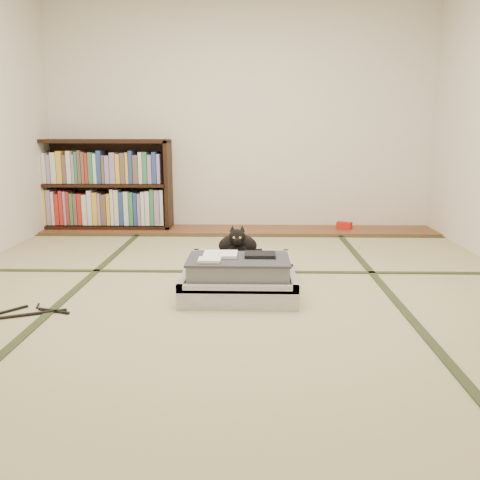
{
  "coord_description": "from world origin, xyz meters",
  "views": [
    {
      "loc": [
        0.13,
        -3.15,
        0.99
      ],
      "look_at": [
        0.05,
        0.35,
        0.25
      ],
      "focal_mm": 38.0,
      "sensor_mm": 36.0,
      "label": 1
    }
  ],
  "objects": [
    {
      "name": "room_shell",
      "position": [
        0.0,
        0.0,
        1.46
      ],
      "size": [
        4.5,
        4.5,
        4.5
      ],
      "color": "white",
      "rests_on": "ground"
    },
    {
      "name": "cat",
      "position": [
        0.04,
        0.29,
        0.23
      ],
      "size": [
        0.31,
        0.31,
        0.25
      ],
      "color": "black",
      "rests_on": "suitcase"
    },
    {
      "name": "bookcase",
      "position": [
        -1.41,
        2.07,
        0.45
      ],
      "size": [
        1.39,
        0.32,
        0.92
      ],
      "color": "black",
      "rests_on": "wood_strip"
    },
    {
      "name": "wood_strip",
      "position": [
        0.0,
        2.0,
        0.01
      ],
      "size": [
        4.0,
        0.5,
        0.02
      ],
      "primitive_type": "cube",
      "color": "brown",
      "rests_on": "ground"
    },
    {
      "name": "floor",
      "position": [
        0.0,
        0.0,
        0.0
      ],
      "size": [
        4.5,
        4.5,
        0.0
      ],
      "primitive_type": "plane",
      "color": "tan",
      "rests_on": "ground"
    },
    {
      "name": "hanger",
      "position": [
        -1.11,
        -0.5,
        0.01
      ],
      "size": [
        0.42,
        0.28,
        0.01
      ],
      "color": "black",
      "rests_on": "floor"
    },
    {
      "name": "red_item",
      "position": [
        1.09,
        2.03,
        0.06
      ],
      "size": [
        0.17,
        0.14,
        0.07
      ],
      "primitive_type": "cube",
      "rotation": [
        0.0,
        0.0,
        -0.41
      ],
      "color": "red",
      "rests_on": "wood_strip"
    },
    {
      "name": "suitcase",
      "position": [
        0.05,
        -0.0,
        0.1
      ],
      "size": [
        0.7,
        0.93,
        0.27
      ],
      "color": "silver",
      "rests_on": "floor"
    },
    {
      "name": "cable_coil",
      "position": [
        0.22,
        0.33,
        0.14
      ],
      "size": [
        0.1,
        0.1,
        0.02
      ],
      "color": "white",
      "rests_on": "suitcase"
    },
    {
      "name": "tatami_borders",
      "position": [
        0.0,
        0.49,
        0.0
      ],
      "size": [
        4.0,
        4.5,
        0.01
      ],
      "color": "#2D381E",
      "rests_on": "ground"
    }
  ]
}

